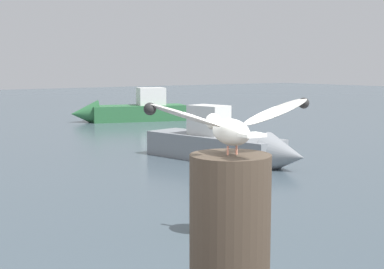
% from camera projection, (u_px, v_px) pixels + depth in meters
% --- Properties ---
extents(seagull, '(0.69, 0.39, 0.21)m').
position_uv_depth(seagull, '(230.00, 124.00, 2.07)').
color(seagull, tan).
rests_on(seagull, mooring_post).
extents(boat_green, '(5.54, 2.91, 1.80)m').
position_uv_depth(boat_green, '(127.00, 111.00, 26.56)').
color(boat_green, '#2D6B3D').
rests_on(boat_green, ground_plane).
extents(boat_grey, '(2.18, 5.19, 1.70)m').
position_uv_depth(boat_grey, '(229.00, 146.00, 15.33)').
color(boat_grey, gray).
rests_on(boat_grey, ground_plane).
extents(channel_buoy, '(0.56, 0.56, 1.33)m').
position_uv_depth(channel_buoy, '(212.00, 204.00, 8.82)').
color(channel_buoy, green).
rests_on(channel_buoy, ground_plane).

